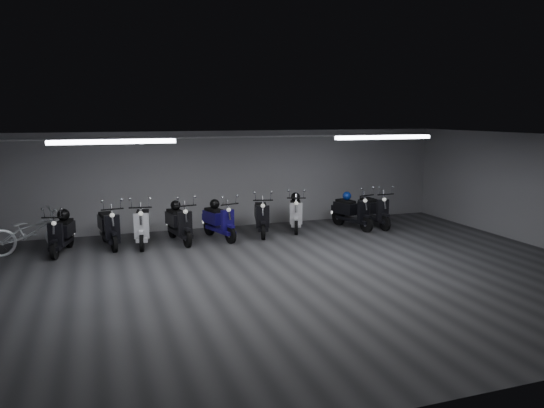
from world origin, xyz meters
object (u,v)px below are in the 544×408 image
object	(u,v)px
scooter_2	(142,220)
bicycle	(30,227)
scooter_8	(374,205)
helmet_3	(176,205)
scooter_5	(262,211)
helmet_4	(215,204)
helmet_2	(63,215)
scooter_6	(296,208)
helmet_1	(347,196)
scooter_3	(179,218)
scooter_7	(352,207)
scooter_4	(219,216)
helmet_0	(296,197)
scooter_0	(61,229)
scooter_1	(109,221)

from	to	relation	value
scooter_2	bicycle	xyz separation A→B (m)	(-2.58, 0.18, -0.04)
scooter_8	helmet_3	world-z (taller)	scooter_8
scooter_2	scooter_5	size ratio (longest dim) A/B	1.02
helmet_4	helmet_2	bearing A→B (deg)	-177.59
scooter_6	helmet_3	size ratio (longest dim) A/B	6.47
helmet_1	helmet_4	size ratio (longest dim) A/B	0.95
scooter_8	helmet_3	xyz separation A→B (m)	(-5.74, 0.22, 0.29)
scooter_5	helmet_4	bearing A→B (deg)	-169.23
scooter_3	scooter_7	bearing A→B (deg)	-10.10
scooter_4	helmet_1	world-z (taller)	scooter_4
helmet_0	helmet_2	world-z (taller)	helmet_0
helmet_2	helmet_3	world-z (taller)	helmet_3
scooter_5	helmet_3	world-z (taller)	scooter_5
scooter_2	scooter_7	distance (m)	5.90
helmet_0	helmet_1	world-z (taller)	helmet_0
scooter_5	bicycle	distance (m)	5.78
helmet_1	scooter_7	bearing A→B (deg)	-74.14
helmet_0	scooter_8	bearing A→B (deg)	-13.54
scooter_3	helmet_4	xyz separation A→B (m)	(0.99, 0.22, 0.26)
scooter_0	scooter_4	xyz separation A→B (m)	(3.86, 0.15, 0.03)
scooter_0	helmet_2	world-z (taller)	scooter_0
scooter_1	scooter_3	distance (m)	1.73
helmet_0	helmet_3	bearing A→B (deg)	-174.67
scooter_2	scooter_8	distance (m)	6.62
helmet_4	scooter_0	bearing A→B (deg)	-174.36
scooter_0	scooter_8	size ratio (longest dim) A/B	0.93
scooter_4	helmet_1	size ratio (longest dim) A/B	6.76
scooter_6	scooter_7	distance (m)	1.66
scooter_1	helmet_0	size ratio (longest dim) A/B	6.44
scooter_1	helmet_2	distance (m)	1.05
scooter_4	helmet_4	size ratio (longest dim) A/B	6.42
scooter_3	helmet_4	size ratio (longest dim) A/B	6.60
scooter_0	scooter_8	bearing A→B (deg)	15.76
scooter_6	scooter_8	size ratio (longest dim) A/B	0.97
scooter_4	bicycle	world-z (taller)	scooter_4
scooter_1	helmet_1	world-z (taller)	scooter_1
scooter_4	scooter_6	size ratio (longest dim) A/B	1.00
scooter_1	scooter_4	bearing A→B (deg)	-11.05
scooter_0	scooter_1	world-z (taller)	scooter_1
scooter_1	helmet_4	size ratio (longest dim) A/B	6.62
scooter_5	scooter_8	size ratio (longest dim) A/B	1.00
scooter_0	scooter_6	bearing A→B (deg)	19.18
scooter_1	scooter_3	xyz separation A→B (m)	(1.72, -0.10, -0.00)
scooter_1	helmet_3	xyz separation A→B (m)	(1.68, 0.14, 0.28)
scooter_1	scooter_8	xyz separation A→B (m)	(7.42, -0.08, -0.00)
bicycle	helmet_2	bearing A→B (deg)	-117.81
scooter_3	scooter_5	bearing A→B (deg)	-6.55
bicycle	helmet_4	size ratio (longest dim) A/B	7.36
scooter_5	helmet_3	distance (m)	2.34
scooter_0	helmet_1	xyz separation A→B (m)	(7.72, 0.40, 0.32)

